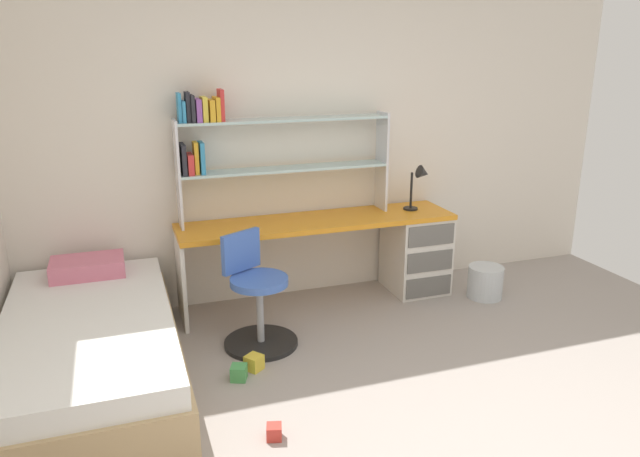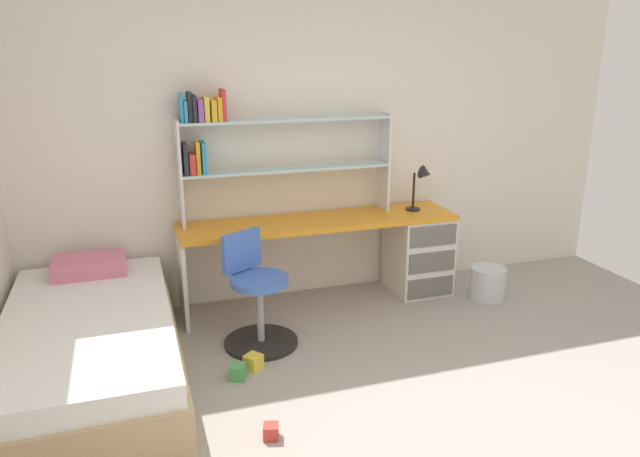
{
  "view_description": "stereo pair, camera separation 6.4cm",
  "coord_description": "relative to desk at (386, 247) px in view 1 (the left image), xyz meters",
  "views": [
    {
      "loc": [
        -1.49,
        -2.11,
        2.03
      ],
      "look_at": [
        -0.25,
        1.48,
        0.86
      ],
      "focal_mm": 33.67,
      "sensor_mm": 36.0,
      "label": 1
    },
    {
      "loc": [
        -1.43,
        -2.14,
        2.03
      ],
      "look_at": [
        -0.25,
        1.48,
        0.86
      ],
      "focal_mm": 33.67,
      "sensor_mm": 36.0,
      "label": 2
    }
  ],
  "objects": [
    {
      "name": "desk",
      "position": [
        0.0,
        0.0,
        0.0
      ],
      "size": [
        2.22,
        0.52,
        0.71
      ],
      "color": "orange",
      "rests_on": "ground_plane"
    },
    {
      "name": "bookshelf_hutch",
      "position": [
        -1.07,
        0.14,
        0.91
      ],
      "size": [
        1.67,
        0.22,
        1.01
      ],
      "color": "silver",
      "rests_on": "desk"
    },
    {
      "name": "toy_block_green_0",
      "position": [
        -1.46,
        -0.97,
        -0.37
      ],
      "size": [
        0.13,
        0.13,
        0.1
      ],
      "primitive_type": "cube",
      "rotation": [
        0.0,
        0.0,
        2.76
      ],
      "color": "#479E51",
      "rests_on": "ground_plane"
    },
    {
      "name": "toy_block_yellow_2",
      "position": [
        -1.34,
        -0.88,
        -0.36
      ],
      "size": [
        0.14,
        0.14,
        0.1
      ],
      "primitive_type": "cube",
      "rotation": [
        0.0,
        0.0,
        0.66
      ],
      "color": "gold",
      "rests_on": "ground_plane"
    },
    {
      "name": "room_shell",
      "position": [
        -1.78,
        -0.98,
        0.98
      ],
      "size": [
        5.59,
        5.96,
        2.79
      ],
      "color": "silver",
      "rests_on": "ground_plane"
    },
    {
      "name": "desk_lamp",
      "position": [
        0.29,
        -0.01,
        0.55
      ],
      "size": [
        0.2,
        0.17,
        0.38
      ],
      "color": "black",
      "rests_on": "desk"
    },
    {
      "name": "swivel_chair",
      "position": [
        -1.24,
        -0.54,
        -0.1
      ],
      "size": [
        0.52,
        0.52,
        0.8
      ],
      "color": "black",
      "rests_on": "ground_plane"
    },
    {
      "name": "bed_platform",
      "position": [
        -2.33,
        -0.72,
        -0.18
      ],
      "size": [
        1.05,
        2.0,
        0.58
      ],
      "color": "tan",
      "rests_on": "ground_plane"
    },
    {
      "name": "waste_bin",
      "position": [
        0.76,
        -0.36,
        -0.28
      ],
      "size": [
        0.29,
        0.29,
        0.27
      ],
      "primitive_type": "cylinder",
      "color": "silver",
      "rests_on": "ground_plane"
    },
    {
      "name": "toy_block_red_1",
      "position": [
        -1.41,
        -1.62,
        -0.37
      ],
      "size": [
        0.1,
        0.1,
        0.08
      ],
      "primitive_type": "cube",
      "rotation": [
        0.0,
        0.0,
        2.87
      ],
      "color": "red",
      "rests_on": "ground_plane"
    }
  ]
}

